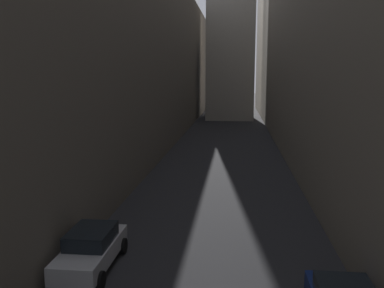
{
  "coord_description": "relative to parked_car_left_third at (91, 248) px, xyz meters",
  "views": [
    {
      "loc": [
        1.13,
        5.08,
        7.5
      ],
      "look_at": [
        0.0,
        15.74,
        5.73
      ],
      "focal_mm": 39.13,
      "sensor_mm": 36.0,
      "label": 1
    }
  ],
  "objects": [
    {
      "name": "parked_car_left_third",
      "position": [
        0.0,
        0.0,
        0.0
      ],
      "size": [
        1.92,
        4.45,
        1.6
      ],
      "rotation": [
        0.0,
        0.0,
        1.57
      ],
      "color": "#B7B7BC",
      "rests_on": "ground"
    },
    {
      "name": "ground_plane",
      "position": [
        4.4,
        28.03,
        -0.82
      ],
      "size": [
        264.0,
        264.0,
        0.0
      ],
      "primitive_type": "plane",
      "color": "#232326"
    },
    {
      "name": "building_block_left",
      "position": [
        -8.54,
        30.03,
        8.63
      ],
      "size": [
        14.88,
        108.0,
        18.91
      ],
      "primitive_type": "cube",
      "color": "#60594F",
      "rests_on": "ground"
    },
    {
      "name": "building_block_right",
      "position": [
        15.94,
        30.03,
        11.7
      ],
      "size": [
        12.07,
        108.0,
        25.05
      ],
      "primitive_type": "cube",
      "color": "#756B5B",
      "rests_on": "ground"
    }
  ]
}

